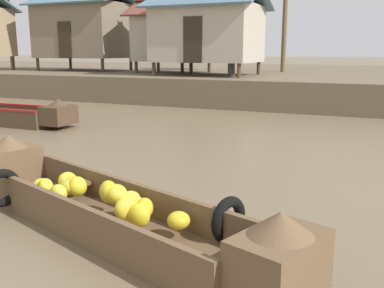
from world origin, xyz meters
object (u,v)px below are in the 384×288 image
at_px(banana_boat, 103,205).
at_px(vendor_person, 232,54).
at_px(stilt_house_mid_right, 173,36).
at_px(stilt_house_right, 208,32).
at_px(stilt_house_mid_left, 83,30).

distance_m(banana_boat, vendor_person, 13.13).
bearing_deg(banana_boat, vendor_person, 101.90).
xyz_separation_m(stilt_house_mid_right, stilt_house_right, (2.44, -1.62, 0.07)).
height_order(stilt_house_mid_left, vendor_person, stilt_house_mid_left).
distance_m(stilt_house_mid_right, vendor_person, 4.86).
relative_size(banana_boat, vendor_person, 3.26).
relative_size(stilt_house_mid_left, vendor_person, 3.12).
bearing_deg(stilt_house_mid_left, stilt_house_mid_right, -0.90).
bearing_deg(stilt_house_right, stilt_house_mid_right, 146.38).
xyz_separation_m(stilt_house_mid_left, stilt_house_right, (7.76, -1.71, -0.31)).
xyz_separation_m(banana_boat, stilt_house_right, (-4.15, 13.89, 2.59)).
relative_size(banana_boat, stilt_house_mid_right, 1.36).
height_order(stilt_house_mid_left, stilt_house_right, stilt_house_mid_left).
distance_m(banana_boat, stilt_house_mid_left, 19.84).
bearing_deg(banana_boat, stilt_house_right, 106.64).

